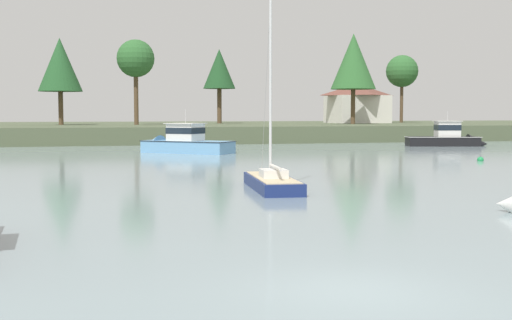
% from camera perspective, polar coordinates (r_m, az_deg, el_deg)
% --- Properties ---
extents(ground_plane, '(454.43, 454.43, 0.00)m').
position_cam_1_polar(ground_plane, '(14.22, 8.41, -10.96)').
color(ground_plane, gray).
extents(far_shore_bank, '(204.49, 51.90, 2.06)m').
position_cam_1_polar(far_shore_bank, '(102.05, -11.28, 2.49)').
color(far_shore_bank, '#4C563D').
rests_on(far_shore_bank, ground).
extents(cruiser_black, '(9.35, 4.59, 4.75)m').
position_cam_1_polar(cruiser_black, '(77.19, 16.35, 1.62)').
color(cruiser_black, black).
rests_on(cruiser_black, ground).
extents(cruiser_skyblue, '(9.26, 8.51, 5.15)m').
position_cam_1_polar(cruiser_skyblue, '(61.96, -6.65, 1.18)').
color(cruiser_skyblue, '#669ECC').
rests_on(cruiser_skyblue, ground).
extents(sailboat_navy, '(2.47, 6.73, 9.66)m').
position_cam_1_polar(sailboat_navy, '(32.04, 1.41, -2.17)').
color(sailboat_navy, navy).
rests_on(sailboat_navy, ground).
extents(mooring_buoy_green, '(0.49, 0.49, 0.54)m').
position_cam_1_polar(mooring_buoy_green, '(53.73, 18.71, 0.01)').
color(mooring_buoy_green, '#1E8C47').
rests_on(mooring_buoy_green, ground).
extents(shore_tree_right_mid, '(5.02, 5.02, 11.57)m').
position_cam_1_polar(shore_tree_right_mid, '(104.53, -3.17, 7.76)').
color(shore_tree_right_mid, brown).
rests_on(shore_tree_right_mid, far_shore_bank).
extents(shore_tree_inland_a, '(6.61, 6.61, 13.21)m').
position_cam_1_polar(shore_tree_inland_a, '(99.19, 8.36, 8.35)').
color(shore_tree_inland_a, brown).
rests_on(shore_tree_inland_a, far_shore_bank).
extents(shore_tree_center_left, '(5.43, 5.43, 11.45)m').
position_cam_1_polar(shore_tree_center_left, '(116.52, 12.42, 7.43)').
color(shore_tree_center_left, brown).
rests_on(shore_tree_center_left, far_shore_bank).
extents(shore_tree_inland_c, '(5.92, 5.92, 11.80)m').
position_cam_1_polar(shore_tree_inland_c, '(94.71, -16.48, 7.83)').
color(shore_tree_inland_c, brown).
rests_on(shore_tree_inland_c, far_shore_bank).
extents(shore_tree_far_right, '(5.16, 5.16, 11.68)m').
position_cam_1_polar(shore_tree_far_right, '(93.50, -10.29, 8.51)').
color(shore_tree_far_right, brown).
rests_on(shore_tree_far_right, far_shore_bank).
extents(cottage_behind_trees, '(9.29, 8.98, 6.39)m').
position_cam_1_polar(cottage_behind_trees, '(110.31, 8.66, 4.88)').
color(cottage_behind_trees, silver).
rests_on(cottage_behind_trees, far_shore_bank).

